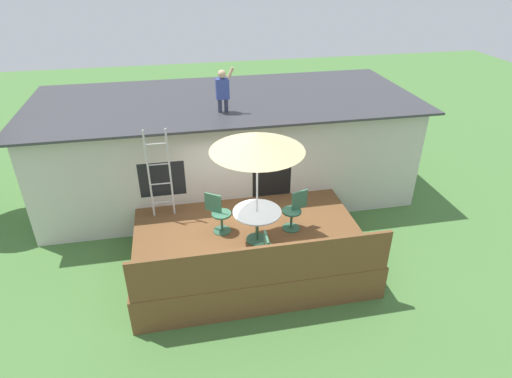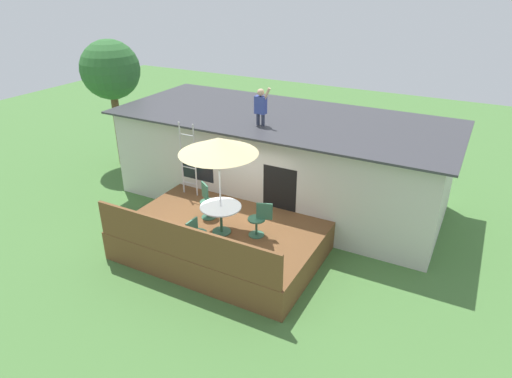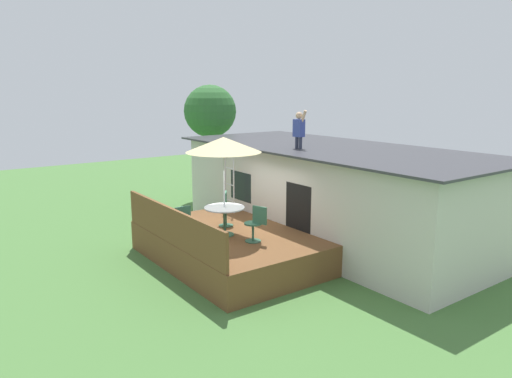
# 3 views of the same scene
# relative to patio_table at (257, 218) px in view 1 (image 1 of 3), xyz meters

# --- Properties ---
(ground_plane) EXTENTS (40.00, 40.00, 0.00)m
(ground_plane) POSITION_rel_patio_table_xyz_m (-0.14, 0.24, -1.39)
(ground_plane) COLOR #477538
(house) EXTENTS (10.50, 4.50, 2.82)m
(house) POSITION_rel_patio_table_xyz_m (-0.14, 3.84, 0.03)
(house) COLOR beige
(house) RESTS_ON ground
(deck) EXTENTS (5.11, 3.42, 0.80)m
(deck) POSITION_rel_patio_table_xyz_m (-0.14, 0.24, -0.99)
(deck) COLOR brown
(deck) RESTS_ON ground
(deck_railing) EXTENTS (5.01, 0.08, 0.90)m
(deck_railing) POSITION_rel_patio_table_xyz_m (-0.14, -1.42, -0.14)
(deck_railing) COLOR brown
(deck_railing) RESTS_ON deck
(patio_table) EXTENTS (1.04, 1.04, 0.74)m
(patio_table) POSITION_rel_patio_table_xyz_m (0.00, 0.00, 0.00)
(patio_table) COLOR #33664C
(patio_table) RESTS_ON deck
(patio_umbrella) EXTENTS (1.90, 1.90, 2.54)m
(patio_umbrella) POSITION_rel_patio_table_xyz_m (0.00, 0.00, 1.76)
(patio_umbrella) COLOR silver
(patio_umbrella) RESTS_ON deck
(step_ladder) EXTENTS (0.52, 0.04, 2.20)m
(step_ladder) POSITION_rel_patio_table_xyz_m (-1.99, 1.44, 0.51)
(step_ladder) COLOR silver
(step_ladder) RESTS_ON deck
(person_figure) EXTENTS (0.47, 0.20, 1.11)m
(person_figure) POSITION_rel_patio_table_xyz_m (-0.30, 2.75, 2.05)
(person_figure) COLOR #33384C
(person_figure) RESTS_ON house
(patio_chair_left) EXTENTS (0.56, 0.46, 0.92)m
(patio_chair_left) POSITION_rel_patio_table_xyz_m (-0.77, 0.53, -0.13)
(patio_chair_left) COLOR #33664C
(patio_chair_left) RESTS_ON deck
(patio_chair_right) EXTENTS (0.61, 0.44, 0.92)m
(patio_chair_right) POSITION_rel_patio_table_xyz_m (0.92, 0.31, -0.13)
(patio_chair_right) COLOR #33664C
(patio_chair_right) RESTS_ON deck
(patio_chair_near) EXTENTS (0.44, 0.62, 0.92)m
(patio_chair_near) POSITION_rel_patio_table_xyz_m (-0.04, -1.03, -0.13)
(patio_chair_near) COLOR #33664C
(patio_chair_near) RESTS_ON deck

